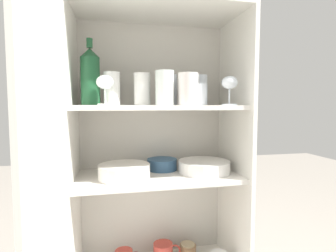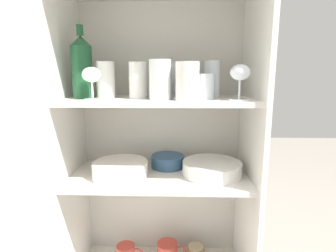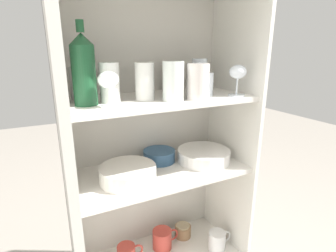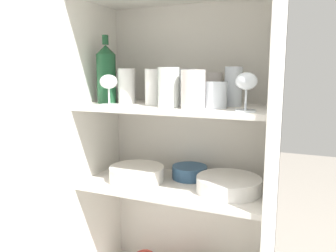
{
  "view_description": "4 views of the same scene",
  "coord_description": "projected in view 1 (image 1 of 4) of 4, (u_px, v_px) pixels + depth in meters",
  "views": [
    {
      "loc": [
        -0.2,
        -0.97,
        1.04
      ],
      "look_at": [
        0.04,
        0.15,
        0.95
      ],
      "focal_mm": 28.0,
      "sensor_mm": 36.0,
      "label": 1
    },
    {
      "loc": [
        0.07,
        -0.85,
        1.12
      ],
      "look_at": [
        0.04,
        0.17,
        0.93
      ],
      "focal_mm": 28.0,
      "sensor_mm": 36.0,
      "label": 2
    },
    {
      "loc": [
        -0.43,
        -0.75,
        1.22
      ],
      "look_at": [
        0.05,
        0.2,
        0.91
      ],
      "focal_mm": 28.0,
      "sensor_mm": 36.0,
      "label": 3
    },
    {
      "loc": [
        0.46,
        -0.98,
        1.16
      ],
      "look_at": [
        -0.02,
        0.15,
        0.96
      ],
      "focal_mm": 35.0,
      "sensor_mm": 36.0,
      "label": 4
    }
  ],
  "objects": [
    {
      "name": "cupboard_back_panel",
      "position": [
        153.0,
        168.0,
        1.35
      ],
      "size": [
        0.75,
        0.02,
        1.44
      ],
      "primitive_type": "cube",
      "color": "silver",
      "rests_on": "ground_plane"
    },
    {
      "name": "cupboard_side_left",
      "position": [
        73.0,
        182.0,
        1.1
      ],
      "size": [
        0.02,
        0.37,
        1.44
      ],
      "primitive_type": "cube",
      "color": "white",
      "rests_on": "ground_plane"
    },
    {
      "name": "cupboard_side_right",
      "position": [
        234.0,
        173.0,
        1.25
      ],
      "size": [
        0.02,
        0.37,
        1.44
      ],
      "primitive_type": "cube",
      "color": "white",
      "rests_on": "ground_plane"
    },
    {
      "name": "cupboard_top_panel",
      "position": [
        158.0,
        10.0,
        1.12
      ],
      "size": [
        0.75,
        0.37,
        0.02
      ],
      "primitive_type": "cube",
      "color": "white",
      "rests_on": "cupboard_side_left"
    },
    {
      "name": "shelf_board_middle",
      "position": [
        159.0,
        177.0,
        1.18
      ],
      "size": [
        0.71,
        0.33,
        0.02
      ],
      "primitive_type": "cube",
      "color": "silver"
    },
    {
      "name": "shelf_board_upper",
      "position": [
        158.0,
        108.0,
        1.15
      ],
      "size": [
        0.71,
        0.33,
        0.02
      ],
      "primitive_type": "cube",
      "color": "silver"
    },
    {
      "name": "cupboard_door",
      "position": [
        46.0,
        219.0,
        0.74
      ],
      "size": [
        0.04,
        0.37,
        1.44
      ],
      "color": "silver",
      "rests_on": "ground_plane"
    },
    {
      "name": "tumbler_glass_0",
      "position": [
        112.0,
        89.0,
        1.09
      ],
      "size": [
        0.07,
        0.07,
        0.14
      ],
      "color": "white",
      "rests_on": "shelf_board_upper"
    },
    {
      "name": "tumbler_glass_1",
      "position": [
        165.0,
        88.0,
        1.06
      ],
      "size": [
        0.08,
        0.08,
        0.14
      ],
      "color": "white",
      "rests_on": "shelf_board_upper"
    },
    {
      "name": "tumbler_glass_2",
      "position": [
        188.0,
        89.0,
        1.07
      ],
      "size": [
        0.08,
        0.08,
        0.13
      ],
      "color": "silver",
      "rests_on": "shelf_board_upper"
    },
    {
      "name": "tumbler_glass_3",
      "position": [
        170.0,
        90.0,
        1.16
      ],
      "size": [
        0.07,
        0.07,
        0.13
      ],
      "color": "white",
      "rests_on": "shelf_board_upper"
    },
    {
      "name": "tumbler_glass_4",
      "position": [
        200.0,
        90.0,
        1.24
      ],
      "size": [
        0.06,
        0.06,
        0.14
      ],
      "color": "white",
      "rests_on": "shelf_board_upper"
    },
    {
      "name": "tumbler_glass_5",
      "position": [
        199.0,
        95.0,
        1.14
      ],
      "size": [
        0.08,
        0.08,
        0.09
      ],
      "color": "white",
      "rests_on": "shelf_board_upper"
    },
    {
      "name": "tumbler_glass_6",
      "position": [
        92.0,
        92.0,
        1.17
      ],
      "size": [
        0.07,
        0.07,
        0.12
      ],
      "color": "white",
      "rests_on": "shelf_board_upper"
    },
    {
      "name": "tumbler_glass_7",
      "position": [
        177.0,
        93.0,
        1.29
      ],
      "size": [
        0.06,
        0.06,
        0.12
      ],
      "color": "silver",
      "rests_on": "shelf_board_upper"
    },
    {
      "name": "tumbler_glass_8",
      "position": [
        142.0,
        89.0,
        1.1
      ],
      "size": [
        0.07,
        0.07,
        0.13
      ],
      "color": "white",
      "rests_on": "shelf_board_upper"
    },
    {
      "name": "wine_glass_0",
      "position": [
        230.0,
        85.0,
        1.09
      ],
      "size": [
        0.07,
        0.07,
        0.12
      ],
      "color": "white",
      "rests_on": "shelf_board_upper"
    },
    {
      "name": "wine_glass_1",
      "position": [
        105.0,
        84.0,
        1.0
      ],
      "size": [
        0.07,
        0.07,
        0.11
      ],
      "color": "white",
      "rests_on": "shelf_board_upper"
    },
    {
      "name": "wine_bottle",
      "position": [
        90.0,
        76.0,
        1.06
      ],
      "size": [
        0.08,
        0.08,
        0.27
      ],
      "color": "#194728",
      "rests_on": "shelf_board_upper"
    },
    {
      "name": "plate_stack_white",
      "position": [
        204.0,
        166.0,
        1.21
      ],
      "size": [
        0.24,
        0.24,
        0.05
      ],
      "color": "white",
      "rests_on": "shelf_board_middle"
    },
    {
      "name": "mixing_bowl_large",
      "position": [
        124.0,
        171.0,
        1.11
      ],
      "size": [
        0.22,
        0.22,
        0.06
      ],
      "color": "silver",
      "rests_on": "shelf_board_middle"
    },
    {
      "name": "serving_bowl_small",
      "position": [
        162.0,
        164.0,
        1.26
      ],
      "size": [
        0.14,
        0.14,
        0.05
      ],
      "color": "#33567A",
      "rests_on": "shelf_board_middle"
    },
    {
      "name": "storage_jar",
      "position": [
        188.0,
        250.0,
        1.32
      ],
      "size": [
        0.08,
        0.08,
        0.07
      ],
      "color": "#99704C",
      "rests_on": "shelf_board_lower"
    }
  ]
}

